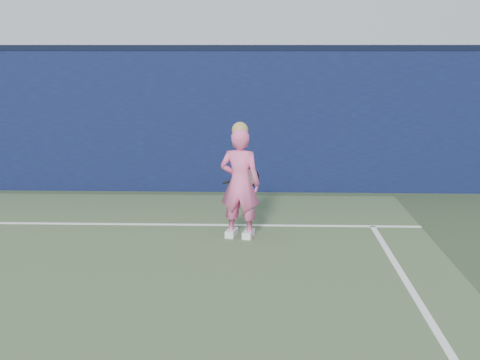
{
  "coord_description": "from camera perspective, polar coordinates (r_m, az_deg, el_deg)",
  "views": [
    {
      "loc": [
        3.18,
        -5.42,
        2.58
      ],
      "look_at": [
        2.89,
        3.42,
        0.8
      ],
      "focal_mm": 50.0,
      "sensor_mm": 36.0,
      "label": 1
    }
  ],
  "objects": [
    {
      "name": "backstop_wall",
      "position": [
        12.41,
        -13.03,
        4.92
      ],
      "size": [
        24.0,
        0.4,
        2.5
      ],
      "primitive_type": "cube",
      "color": "#0C1036",
      "rests_on": "ground"
    },
    {
      "name": "wall_cap",
      "position": [
        12.34,
        -13.31,
        10.93
      ],
      "size": [
        24.0,
        0.42,
        0.1
      ],
      "primitive_type": "cube",
      "color": "black",
      "rests_on": "backstop_wall"
    },
    {
      "name": "player",
      "position": [
        9.03,
        0.0,
        -0.23
      ],
      "size": [
        0.62,
        0.47,
        1.59
      ],
      "rotation": [
        0.0,
        0.0,
        2.92
      ],
      "color": "pink",
      "rests_on": "ground"
    },
    {
      "name": "racket",
      "position": [
        9.46,
        0.61,
        0.21
      ],
      "size": [
        0.53,
        0.14,
        0.28
      ],
      "rotation": [
        0.0,
        0.0,
        -0.22
      ],
      "color": "black",
      "rests_on": "ground"
    }
  ]
}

